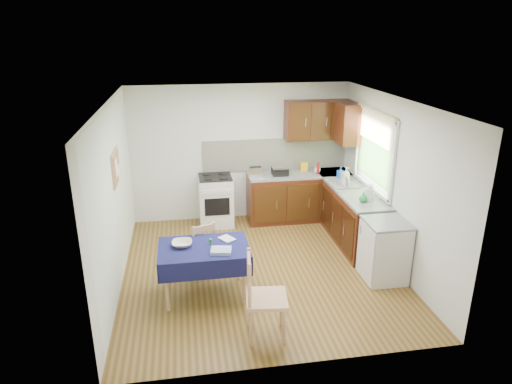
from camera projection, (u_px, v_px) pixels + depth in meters
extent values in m
plane|color=#533916|center=(260.00, 269.00, 6.85)|extent=(4.20, 4.20, 0.00)
cube|color=white|center=(260.00, 101.00, 6.01)|extent=(4.00, 4.20, 0.02)
cube|color=silver|center=(240.00, 153.00, 8.38)|extent=(4.00, 0.02, 2.50)
cube|color=silver|center=(297.00, 261.00, 4.48)|extent=(4.00, 0.02, 2.50)
cube|color=silver|center=(113.00, 199.00, 6.12)|extent=(0.02, 4.20, 2.50)
cube|color=silver|center=(393.00, 183.00, 6.74)|extent=(0.02, 4.20, 2.50)
cube|color=#341009|center=(298.00, 197.00, 8.54)|extent=(1.90, 0.60, 0.86)
cube|color=#341009|center=(354.00, 219.00, 7.57)|extent=(0.60, 1.70, 0.86)
cube|color=slate|center=(299.00, 174.00, 8.39)|extent=(1.90, 0.60, 0.04)
cube|color=slate|center=(356.00, 193.00, 7.42)|extent=(0.60, 1.70, 0.04)
cube|color=slate|center=(333.00, 172.00, 8.49)|extent=(0.60, 0.60, 0.04)
cube|color=#F2E9CD|center=(275.00, 154.00, 8.48)|extent=(2.70, 0.02, 0.60)
cube|color=#341009|center=(318.00, 120.00, 8.23)|extent=(1.20, 0.35, 0.70)
cube|color=#341009|center=(349.00, 124.00, 7.90)|extent=(0.35, 0.50, 0.70)
cube|color=silver|center=(216.00, 201.00, 8.30)|extent=(0.60, 0.60, 0.90)
cube|color=black|center=(215.00, 177.00, 8.14)|extent=(0.58, 0.58, 0.02)
cube|color=black|center=(217.00, 207.00, 8.01)|extent=(0.44, 0.01, 0.32)
cube|color=#305623|center=(374.00, 155.00, 7.30)|extent=(0.01, 1.40, 0.85)
cube|color=silver|center=(377.00, 114.00, 7.08)|extent=(0.04, 1.48, 0.06)
cube|color=silver|center=(371.00, 187.00, 7.49)|extent=(0.04, 1.48, 0.06)
cube|color=#CAC08B|center=(375.00, 128.00, 7.15)|extent=(0.02, 1.36, 0.44)
cube|color=silver|center=(384.00, 252.00, 6.46)|extent=(0.55, 0.58, 0.85)
cube|color=slate|center=(387.00, 223.00, 6.31)|extent=(0.58, 0.60, 0.03)
cube|color=tan|center=(115.00, 167.00, 6.29)|extent=(0.02, 0.62, 0.47)
cube|color=#A06143|center=(117.00, 167.00, 6.29)|extent=(0.01, 0.56, 0.41)
cube|color=white|center=(116.00, 167.00, 6.21)|extent=(0.00, 0.18, 0.24)
cube|color=white|center=(119.00, 172.00, 6.44)|extent=(0.00, 0.15, 0.20)
cube|color=#0E1238|center=(204.00, 248.00, 5.96)|extent=(1.14, 0.76, 0.03)
cube|color=#0E1238|center=(206.00, 270.00, 5.64)|extent=(1.18, 0.02, 0.26)
cube|color=#0E1238|center=(202.00, 243.00, 6.37)|extent=(1.18, 0.02, 0.26)
cube|color=#0E1238|center=(159.00, 259.00, 5.91)|extent=(0.02, 0.80, 0.26)
cube|color=#0E1238|center=(248.00, 252.00, 6.09)|extent=(0.02, 0.80, 0.26)
cylinder|color=tan|center=(167.00, 287.00, 5.73)|extent=(0.05, 0.05, 0.68)
cylinder|color=tan|center=(244.00, 280.00, 5.88)|extent=(0.05, 0.05, 0.68)
cylinder|color=tan|center=(168.00, 264.00, 6.29)|extent=(0.05, 0.05, 0.68)
cylinder|color=tan|center=(238.00, 259.00, 6.44)|extent=(0.05, 0.05, 0.68)
cube|color=tan|center=(200.00, 249.00, 6.58)|extent=(0.49, 0.49, 0.04)
cube|color=tan|center=(204.00, 233.00, 6.34)|extent=(0.33, 0.14, 0.27)
cylinder|color=tan|center=(206.00, 255.00, 6.84)|extent=(0.03, 0.03, 0.41)
cylinder|color=tan|center=(187.00, 260.00, 6.70)|extent=(0.03, 0.03, 0.41)
cylinder|color=tan|center=(215.00, 263.00, 6.59)|extent=(0.03, 0.03, 0.41)
cylinder|color=tan|center=(195.00, 269.00, 6.45)|extent=(0.03, 0.03, 0.41)
cube|color=tan|center=(267.00, 299.00, 5.20)|extent=(0.52, 0.52, 0.04)
cube|color=tan|center=(249.00, 269.00, 5.06)|extent=(0.08, 0.42, 0.33)
cylinder|color=tan|center=(284.00, 327.00, 5.12)|extent=(0.04, 0.04, 0.50)
cylinder|color=tan|center=(281.00, 307.00, 5.47)|extent=(0.04, 0.04, 0.50)
cylinder|color=tan|center=(251.00, 328.00, 5.10)|extent=(0.04, 0.04, 0.50)
cylinder|color=tan|center=(250.00, 308.00, 5.45)|extent=(0.04, 0.04, 0.50)
cube|color=silver|center=(255.00, 172.00, 8.17)|extent=(0.25, 0.15, 0.17)
cube|color=black|center=(255.00, 167.00, 8.14)|extent=(0.21, 0.02, 0.02)
cube|color=black|center=(280.00, 171.00, 8.26)|extent=(0.28, 0.24, 0.13)
cube|color=silver|center=(280.00, 167.00, 8.23)|extent=(0.28, 0.24, 0.03)
cylinder|color=#B30E16|center=(318.00, 168.00, 8.31)|extent=(0.05, 0.05, 0.21)
cube|color=gold|center=(304.00, 167.00, 8.47)|extent=(0.15, 0.12, 0.17)
cube|color=gray|center=(345.00, 185.00, 7.70)|extent=(0.45, 0.34, 0.02)
cylinder|color=silver|center=(345.00, 180.00, 7.66)|extent=(0.06, 0.21, 0.21)
cylinder|color=silver|center=(369.00, 195.00, 7.01)|extent=(0.16, 0.16, 0.20)
sphere|color=silver|center=(370.00, 187.00, 6.97)|extent=(0.10, 0.10, 0.10)
imported|color=white|center=(317.00, 170.00, 8.38)|extent=(0.14, 0.14, 0.09)
imported|color=silver|center=(346.00, 177.00, 7.64)|extent=(0.18, 0.18, 0.33)
imported|color=blue|center=(340.00, 172.00, 8.08)|extent=(0.12, 0.12, 0.21)
imported|color=#268C41|center=(363.00, 197.00, 6.96)|extent=(0.16, 0.16, 0.16)
imported|color=beige|center=(182.00, 244.00, 5.97)|extent=(0.28, 0.28, 0.06)
imported|color=white|center=(222.00, 240.00, 6.12)|extent=(0.25, 0.27, 0.02)
cylinder|color=#248729|center=(211.00, 242.00, 6.01)|extent=(0.04, 0.04, 0.08)
cube|color=#2A4B9A|center=(221.00, 251.00, 5.81)|extent=(0.29, 0.24, 0.05)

